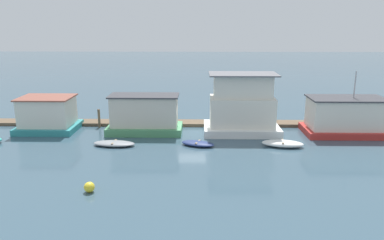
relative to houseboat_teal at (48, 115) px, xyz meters
The scene contains 13 objects.
ground_plane 13.34m from the houseboat_teal, ahead, with size 200.00×200.00×0.00m, color #385160.
dock_walkway 13.52m from the houseboat_teal, ahead, with size 42.40×1.79×0.30m, color brown.
houseboat_teal is the anchor object (origin of this frame).
houseboat_green 8.98m from the houseboat_teal, ahead, with size 6.68×3.28×3.46m.
houseboat_white 17.73m from the houseboat_teal, ahead, with size 6.73×4.14×5.37m.
houseboat_red 26.85m from the houseboat_teal, ahead, with size 7.12×3.98×5.65m.
dinghy_grey 8.35m from the houseboat_teal, 31.76° to the right, with size 3.49×1.67×0.38m.
dinghy_navy 14.47m from the houseboat_teal, 16.90° to the right, with size 2.99×2.07×0.37m.
dinghy_white 21.07m from the houseboat_teal, 11.77° to the right, with size 3.47×1.89×0.52m.
mooring_post_far_left 11.50m from the houseboat_teal, ahead, with size 0.21×0.21×1.48m, color brown.
mooring_post_far_right 15.83m from the houseboat_teal, ahead, with size 0.32×0.32×1.36m, color brown.
mooring_post_near_right 4.58m from the houseboat_teal, 15.03° to the left, with size 0.23×0.23×1.76m, color brown.
buoy_yellow 14.97m from the houseboat_teal, 59.94° to the right, with size 0.63×0.63×0.63m, color yellow.
Camera 1 is at (0.65, -32.69, 9.60)m, focal length 35.00 mm.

